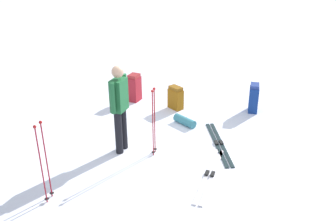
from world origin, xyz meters
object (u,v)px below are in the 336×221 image
object	(u,v)px
ski_pair_far	(219,143)
backpack_bright	(254,98)
ski_pair_near	(210,175)
ski_poles_planted_near	(43,159)
ski_poles_planted_far	(154,119)
sleeping_mat_rolled	(185,121)
backpack_large_dark	(176,98)
backpack_small_spare	(134,88)
skier_standing	(120,105)

from	to	relation	value
ski_pair_far	backpack_bright	world-z (taller)	backpack_bright
ski_pair_near	ski_pair_far	distance (m)	1.12
ski_poles_planted_near	ski_poles_planted_far	world-z (taller)	ski_poles_planted_near
ski_poles_planted_far	sleeping_mat_rolled	distance (m)	1.52
sleeping_mat_rolled	ski_poles_planted_far	bearing A→B (deg)	-176.56
backpack_large_dark	sleeping_mat_rolled	size ratio (longest dim) A/B	1.02
ski_poles_planted_near	sleeping_mat_rolled	bearing A→B (deg)	-9.75
ski_pair_far	backpack_small_spare	bearing A→B (deg)	70.41
ski_pair_far	backpack_small_spare	size ratio (longest dim) A/B	2.16
skier_standing	ski_poles_planted_near	size ratio (longest dim) A/B	1.28
skier_standing	backpack_small_spare	size ratio (longest dim) A/B	2.44
backpack_bright	backpack_large_dark	bearing A→B (deg)	115.59
sleeping_mat_rolled	ski_pair_far	bearing A→B (deg)	-112.52
ski_poles_planted_far	backpack_small_spare	bearing A→B (deg)	43.43
ski_pair_near	backpack_small_spare	distance (m)	3.70
sleeping_mat_rolled	skier_standing	bearing A→B (deg)	161.89
ski_pair_far	sleeping_mat_rolled	size ratio (longest dim) A/B	2.74
skier_standing	backpack_small_spare	bearing A→B (deg)	29.77
backpack_large_dark	ski_poles_planted_near	xyz separation A→B (m)	(-4.03, -0.03, 0.46)
ski_poles_planted_near	ski_pair_near	bearing A→B (deg)	-45.05
skier_standing	ski_pair_near	world-z (taller)	skier_standing
ski_pair_near	ski_poles_planted_far	xyz separation A→B (m)	(0.13, 1.22, 0.72)
ski_pair_far	ski_pair_near	bearing A→B (deg)	-164.34
ski_pair_near	backpack_large_dark	world-z (taller)	backpack_large_dark
ski_pair_near	ski_poles_planted_near	bearing A→B (deg)	134.95
ski_poles_planted_near	sleeping_mat_rolled	size ratio (longest dim) A/B	2.42
ski_pair_far	ski_poles_planted_far	size ratio (longest dim) A/B	1.14
skier_standing	ski_pair_near	distance (m)	2.05
ski_pair_near	backpack_small_spare	world-z (taller)	backpack_small_spare
ski_pair_far	ski_poles_planted_far	world-z (taller)	ski_poles_planted_far
ski_pair_far	backpack_large_dark	bearing A→B (deg)	56.26
skier_standing	ski_pair_far	xyz separation A→B (m)	(1.17, -1.52, -0.94)
ski_pair_near	ski_poles_planted_near	xyz separation A→B (m)	(-1.88, 1.88, 0.73)
skier_standing	ski_pair_far	world-z (taller)	skier_standing
ski_pair_far	backpack_small_spare	xyz separation A→B (m)	(0.98, 2.75, 0.33)
backpack_large_dark	backpack_bright	world-z (taller)	backpack_bright
backpack_small_spare	ski_pair_near	bearing A→B (deg)	-124.03
skier_standing	backpack_bright	world-z (taller)	skier_standing
ski_poles_planted_far	ski_poles_planted_near	bearing A→B (deg)	161.71
backpack_large_dark	backpack_small_spare	bearing A→B (deg)	94.78
ski_poles_planted_near	backpack_large_dark	bearing A→B (deg)	0.42
sleeping_mat_rolled	backpack_large_dark	bearing A→B (deg)	42.72
skier_standing	sleeping_mat_rolled	size ratio (longest dim) A/B	3.09
backpack_large_dark	backpack_bright	bearing A→B (deg)	-64.41
skier_standing	backpack_large_dark	distance (m)	2.35
ski_pair_far	skier_standing	bearing A→B (deg)	127.72
backpack_large_dark	ski_poles_planted_near	distance (m)	4.06
ski_pair_near	backpack_small_spare	size ratio (longest dim) A/B	2.50
backpack_large_dark	sleeping_mat_rolled	xyz separation A→B (m)	(-0.66, -0.61, -0.18)
backpack_small_spare	sleeping_mat_rolled	bearing A→B (deg)	-107.88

